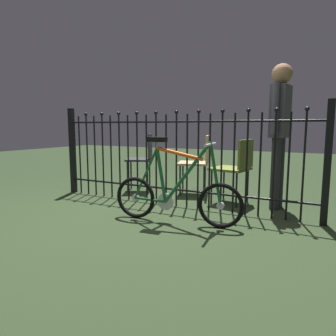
{
  "coord_description": "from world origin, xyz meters",
  "views": [
    {
      "loc": [
        1.7,
        -2.72,
        1.0
      ],
      "look_at": [
        0.17,
        0.21,
        0.55
      ],
      "focal_mm": 32.48,
      "sensor_mm": 36.0,
      "label": 1
    }
  ],
  "objects": [
    {
      "name": "ground_plane",
      "position": [
        0.0,
        0.0,
        0.0
      ],
      "size": [
        20.0,
        20.0,
        0.0
      ],
      "primitive_type": "plane",
      "color": "#27361E"
    },
    {
      "name": "iron_fence",
      "position": [
        -0.05,
        0.68,
        0.63
      ],
      "size": [
        3.5,
        0.07,
        1.27
      ],
      "color": "black",
      "rests_on": "ground"
    },
    {
      "name": "person_visitor",
      "position": [
        1.18,
        1.16,
        1.05
      ],
      "size": [
        0.24,
        0.47,
        1.73
      ],
      "color": "#2D2D33",
      "rests_on": "ground"
    },
    {
      "name": "bicycle",
      "position": [
        0.34,
        0.05,
        0.31
      ],
      "size": [
        1.39,
        0.4,
        0.89
      ],
      "color": "black",
      "rests_on": "ground"
    },
    {
      "name": "chair_tan",
      "position": [
        0.04,
        1.43,
        0.53
      ],
      "size": [
        0.54,
        0.54,
        0.87
      ],
      "color": "black",
      "rests_on": "ground"
    },
    {
      "name": "chair_charcoal",
      "position": [
        -0.8,
        1.25,
        0.55
      ],
      "size": [
        0.5,
        0.5,
        0.89
      ],
      "color": "black",
      "rests_on": "ground"
    },
    {
      "name": "chair_olive",
      "position": [
        0.68,
        1.14,
        0.51
      ],
      "size": [
        0.51,
        0.51,
        0.84
      ],
      "color": "black",
      "rests_on": "ground"
    }
  ]
}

